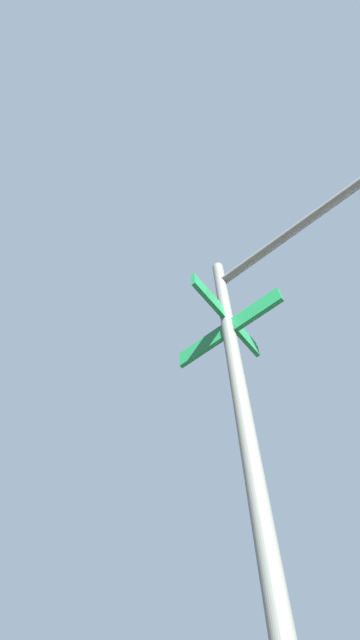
% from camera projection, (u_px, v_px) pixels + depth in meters
% --- Properties ---
extents(traffic_signal_near, '(2.74, 2.07, 6.05)m').
position_uv_depth(traffic_signal_near, '(360.00, 276.00, 3.29)').
color(traffic_signal_near, '#474C47').
rests_on(traffic_signal_near, ground_plane).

